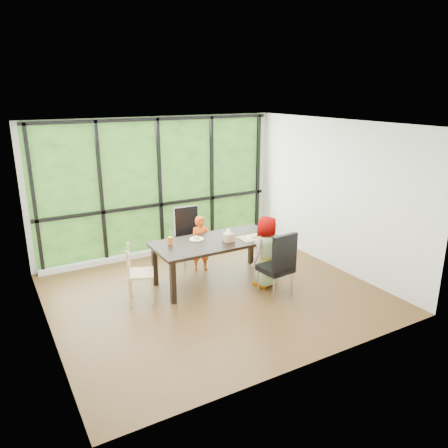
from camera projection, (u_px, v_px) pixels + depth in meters
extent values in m
plane|color=black|center=(214.00, 293.00, 7.08)|extent=(5.00, 5.00, 0.00)
plane|color=silver|center=(159.00, 187.00, 8.55)|extent=(5.00, 0.00, 5.00)
cube|color=#214A1A|center=(159.00, 187.00, 8.53)|extent=(4.80, 0.02, 2.65)
cube|color=silver|center=(164.00, 250.00, 8.85)|extent=(4.80, 0.12, 0.10)
cube|color=black|center=(216.00, 261.00, 7.42)|extent=(2.17, 1.08, 0.75)
cube|color=black|center=(190.00, 237.00, 8.12)|extent=(0.48, 0.48, 1.08)
cube|color=black|center=(276.00, 264.00, 6.87)|extent=(0.50, 0.50, 1.08)
cube|color=tan|center=(140.00, 274.00, 6.73)|extent=(0.52, 0.53, 0.90)
imported|color=#CE460D|center=(201.00, 243.00, 7.86)|extent=(0.43, 0.36, 1.02)
imported|color=gray|center=(265.00, 252.00, 7.20)|extent=(0.69, 0.56, 1.21)
cube|color=tan|center=(252.00, 238.00, 7.43)|extent=(0.45, 0.33, 0.01)
cylinder|color=white|center=(196.00, 239.00, 7.35)|extent=(0.25, 0.25, 0.02)
cylinder|color=white|center=(254.00, 238.00, 7.42)|extent=(0.24, 0.24, 0.01)
cylinder|color=#DB5A0F|center=(170.00, 241.00, 7.10)|extent=(0.08, 0.08, 0.13)
cylinder|color=#58CF3D|center=(269.00, 233.00, 7.47)|extent=(0.08, 0.08, 0.12)
cylinder|color=white|center=(264.00, 229.00, 7.79)|extent=(0.07, 0.07, 0.07)
cube|color=tan|center=(228.00, 237.00, 7.25)|extent=(0.16, 0.16, 0.14)
cylinder|color=white|center=(170.00, 235.00, 7.07)|extent=(0.01, 0.04, 0.20)
cylinder|color=pink|center=(270.00, 228.00, 7.44)|extent=(0.01, 0.04, 0.20)
cone|color=white|center=(228.00, 230.00, 7.21)|extent=(0.12, 0.12, 0.11)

